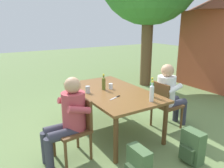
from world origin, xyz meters
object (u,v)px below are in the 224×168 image
at_px(table_knife, 116,97).
at_px(backpack_by_near_side, 138,167).
at_px(person_in_plaid_shirt, 69,116).
at_px(bottle_clear, 152,92).
at_px(person_in_white_shirt, 169,93).
at_px(bottle_green, 152,88).
at_px(chair_near_right, 76,125).
at_px(cup_steel, 88,89).
at_px(backpack_by_far_side, 192,147).
at_px(cup_glass, 111,86).
at_px(dining_table, 112,95).
at_px(chair_far_right, 164,103).
at_px(bottle_olive, 104,83).

height_order(table_knife, backpack_by_near_side, table_knife).
bearing_deg(person_in_plaid_shirt, bottle_clear, 74.18).
relative_size(person_in_white_shirt, bottle_green, 3.86).
distance_m(chair_near_right, cup_steel, 0.74).
distance_m(backpack_by_near_side, backpack_by_far_side, 0.90).
bearing_deg(cup_glass, chair_near_right, -59.52).
bearing_deg(dining_table, cup_steel, -106.09).
height_order(chair_far_right, bottle_clear, bottle_clear).
bearing_deg(person_in_white_shirt, bottle_olive, -118.01).
xyz_separation_m(chair_near_right, bottle_green, (0.18, 1.20, 0.38)).
bearing_deg(table_knife, dining_table, 157.79).
height_order(bottle_olive, backpack_by_near_side, bottle_olive).
relative_size(bottle_green, cup_glass, 3.22).
height_order(chair_near_right, cup_glass, chair_near_right).
xyz_separation_m(dining_table, chair_near_right, (0.40, -0.83, -0.17)).
relative_size(dining_table, cup_steel, 15.84).
xyz_separation_m(bottle_olive, backpack_by_near_side, (1.44, -0.36, -0.63)).
relative_size(person_in_white_shirt, cup_glass, 12.43).
bearing_deg(backpack_by_near_side, bottle_clear, 130.18).
distance_m(bottle_clear, cup_steel, 1.06).
bearing_deg(dining_table, cup_glass, 159.69).
distance_m(chair_near_right, backpack_by_near_side, 1.02).
bearing_deg(table_knife, backpack_by_near_side, -17.60).
xyz_separation_m(chair_near_right, person_in_white_shirt, (0.01, 1.77, 0.17)).
bearing_deg(chair_far_right, backpack_by_far_side, -22.01).
height_order(bottle_clear, cup_glass, bottle_clear).
bearing_deg(bottle_olive, chair_near_right, -54.25).
height_order(person_in_white_shirt, bottle_olive, person_in_white_shirt).
bearing_deg(table_knife, person_in_plaid_shirt, -84.25).
bearing_deg(table_knife, bottle_clear, 41.32).
relative_size(chair_far_right, bottle_green, 2.85).
relative_size(cup_glass, backpack_by_near_side, 0.20).
distance_m(chair_near_right, backpack_by_far_side, 1.62).
bearing_deg(dining_table, bottle_green, 32.86).
height_order(chair_near_right, backpack_by_near_side, chair_near_right).
xyz_separation_m(chair_far_right, backpack_by_far_side, (0.94, -0.38, -0.27)).
height_order(bottle_clear, cup_steel, bottle_clear).
height_order(chair_near_right, table_knife, chair_near_right).
height_order(person_in_white_shirt, bottle_clear, person_in_white_shirt).
bearing_deg(bottle_olive, person_in_plaid_shirt, -57.48).
relative_size(chair_far_right, backpack_by_near_side, 1.85).
bearing_deg(backpack_by_near_side, chair_far_right, 125.15).
height_order(person_in_white_shirt, bottle_green, person_in_white_shirt).
distance_m(bottle_green, backpack_by_near_side, 1.27).
relative_size(chair_near_right, backpack_by_near_side, 1.85).
bearing_deg(bottle_olive, bottle_green, 32.73).
bearing_deg(backpack_by_near_side, bottle_green, 131.83).
bearing_deg(chair_near_right, bottle_olive, 125.75).
xyz_separation_m(dining_table, person_in_plaid_shirt, (0.41, -0.94, -0.01)).
relative_size(dining_table, chair_far_right, 2.09).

